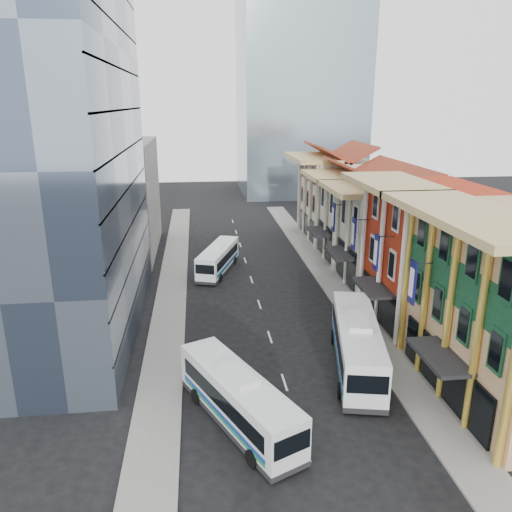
{
  "coord_description": "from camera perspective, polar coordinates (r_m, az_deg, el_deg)",
  "views": [
    {
      "loc": [
        -5.53,
        -21.96,
        18.59
      ],
      "look_at": [
        -0.34,
        21.84,
        4.92
      ],
      "focal_mm": 35.0,
      "sensor_mm": 36.0,
      "label": 1
    }
  ],
  "objects": [
    {
      "name": "sidewalk_left",
      "position": [
        47.8,
        -9.83,
        -5.85
      ],
      "size": [
        3.0,
        90.0,
        0.15
      ],
      "primitive_type": "cube",
      "color": "slate",
      "rests_on": "ground"
    },
    {
      "name": "bus_right",
      "position": [
        37.13,
        11.46,
        -9.74
      ],
      "size": [
        5.36,
        12.66,
        3.95
      ],
      "primitive_type": null,
      "rotation": [
        0.0,
        0.0,
        -0.21
      ],
      "color": "white",
      "rests_on": "ground"
    },
    {
      "name": "shophouse_red",
      "position": [
        45.37,
        19.06,
        0.13
      ],
      "size": [
        8.0,
        10.0,
        12.0
      ],
      "primitive_type": "cube",
      "color": "#A92B13",
      "rests_on": "ground"
    },
    {
      "name": "bus_left_far",
      "position": [
        56.77,
        -4.34,
        -0.23
      ],
      "size": [
        5.46,
        10.32,
        3.24
      ],
      "primitive_type": null,
      "rotation": [
        0.0,
        0.0,
        -0.32
      ],
      "color": "white",
      "rests_on": "ground"
    },
    {
      "name": "sidewalk_right",
      "position": [
        49.73,
        10.19,
        -4.93
      ],
      "size": [
        3.0,
        90.0,
        0.15
      ],
      "primitive_type": "cube",
      "color": "slate",
      "rests_on": "ground"
    },
    {
      "name": "shophouse_cream_mid",
      "position": [
        62.2,
        11.76,
        4.23
      ],
      "size": [
        8.0,
        9.0,
        10.0
      ],
      "primitive_type": "cube",
      "color": "beige",
      "rests_on": "ground"
    },
    {
      "name": "office_tower",
      "position": [
        42.69,
        -22.76,
        11.09
      ],
      "size": [
        12.0,
        26.0,
        30.0
      ],
      "primitive_type": "cube",
      "color": "#3C4960",
      "rests_on": "ground"
    },
    {
      "name": "shophouse_cream_near",
      "position": [
        53.99,
        14.7,
        2.06
      ],
      "size": [
        8.0,
        9.0,
        10.0
      ],
      "primitive_type": "cube",
      "color": "beige",
      "rests_on": "ground"
    },
    {
      "name": "shophouse_tan",
      "position": [
        35.6,
        27.25,
        -5.52
      ],
      "size": [
        8.0,
        14.0,
        12.0
      ],
      "primitive_type": "cube",
      "color": "tan",
      "rests_on": "ground"
    },
    {
      "name": "shophouse_cream_far",
      "position": [
        71.92,
        9.18,
        6.51
      ],
      "size": [
        8.0,
        12.0,
        11.0
      ],
      "primitive_type": "cube",
      "color": "beige",
      "rests_on": "ground"
    },
    {
      "name": "ground",
      "position": [
        29.3,
        6.16,
        -22.28
      ],
      "size": [
        200.0,
        200.0,
        0.0
      ],
      "primitive_type": "plane",
      "color": "black",
      "rests_on": "ground"
    },
    {
      "name": "bus_left_near",
      "position": [
        30.81,
        -2.05,
        -15.91
      ],
      "size": [
        7.01,
        11.06,
        3.53
      ],
      "primitive_type": null,
      "rotation": [
        0.0,
        0.0,
        0.44
      ],
      "color": "silver",
      "rests_on": "ground"
    },
    {
      "name": "office_block_far",
      "position": [
        65.84,
        -15.89,
        6.42
      ],
      "size": [
        10.0,
        18.0,
        14.0
      ],
      "primitive_type": "cube",
      "color": "gray",
      "rests_on": "ground"
    }
  ]
}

